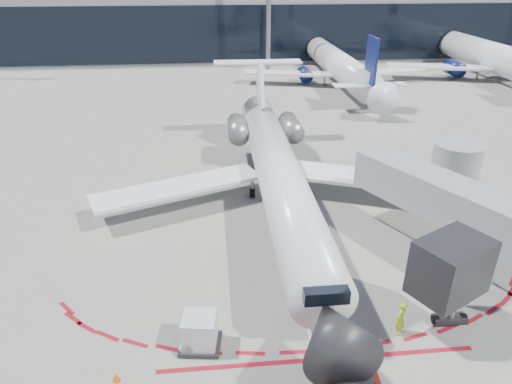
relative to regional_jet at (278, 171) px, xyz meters
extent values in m
plane|color=slate|center=(-0.20, -2.72, -2.67)|extent=(260.00, 260.00, 0.00)
cube|color=silver|center=(-0.20, -0.72, -2.66)|extent=(0.25, 40.00, 0.01)
cube|color=maroon|center=(-0.20, -14.22, -2.66)|extent=(14.00, 0.25, 0.01)
cube|color=gray|center=(-0.20, 62.28, 2.33)|extent=(150.00, 24.00, 10.00)
cube|color=black|center=(-0.20, 50.23, 2.33)|extent=(150.00, 0.20, 9.00)
cube|color=#9C9EA4|center=(8.80, -7.22, 0.93)|extent=(8.22, 12.61, 2.30)
cube|color=black|center=(5.74, -12.96, 0.93)|extent=(3.86, 3.44, 2.60)
cylinder|color=gray|center=(6.54, -12.56, -1.47)|extent=(0.36, 0.36, 2.40)
cube|color=black|center=(6.54, -12.56, -2.45)|extent=(1.60, 0.60, 0.30)
cylinder|color=#9C9EA4|center=(11.85, -1.48, -0.27)|extent=(3.20, 3.20, 4.80)
cylinder|color=black|center=(11.85, -1.48, -2.42)|extent=(4.00, 4.00, 0.50)
cylinder|color=white|center=(0.00, -1.31, -0.04)|extent=(3.02, 24.61, 3.02)
cone|color=black|center=(0.00, -15.18, -0.04)|extent=(3.02, 3.13, 3.02)
cone|color=white|center=(0.00, 13.01, -0.04)|extent=(3.02, 4.03, 3.02)
cube|color=black|center=(0.00, -13.39, 0.58)|extent=(1.90, 1.57, 0.62)
cube|color=white|center=(-6.94, 0.37, -1.04)|extent=(11.98, 7.10, 0.35)
cube|color=white|center=(6.94, 0.37, -1.04)|extent=(11.98, 7.10, 0.35)
cube|color=white|center=(0.00, 11.89, 2.65)|extent=(0.28, 5.25, 5.34)
cube|color=white|center=(0.00, 14.24, 4.66)|extent=(8.05, 1.79, 0.18)
cylinder|color=slate|center=(-2.29, 8.53, 0.24)|extent=(1.68, 3.80, 1.68)
cylinder|color=slate|center=(2.29, 8.53, 0.24)|extent=(1.68, 3.80, 1.68)
cylinder|color=black|center=(0.00, -11.60, -2.35)|extent=(0.25, 0.63, 0.63)
cylinder|color=black|center=(-1.68, 1.48, -2.31)|extent=(0.34, 0.72, 0.72)
cylinder|color=black|center=(1.68, 1.48, -2.31)|extent=(0.34, 0.72, 0.72)
cylinder|color=gray|center=(0.00, -11.60, -2.05)|extent=(0.20, 0.20, 1.23)
cylinder|color=gray|center=(0.66, -14.45, -2.28)|extent=(0.29, 2.88, 0.11)
cylinder|color=black|center=(-0.46, -15.60, -2.31)|extent=(0.35, 0.73, 0.71)
cylinder|color=black|center=(1.64, -15.73, -2.31)|extent=(0.35, 0.73, 0.71)
imported|color=#C3EE19|center=(3.85, -13.02, -1.78)|extent=(0.76, 0.75, 1.77)
cube|color=black|center=(-5.31, -12.95, -2.50)|extent=(2.00, 1.77, 0.20)
cube|color=silver|center=(-5.31, -12.95, -1.69)|extent=(1.62, 1.54, 1.45)
cylinder|color=black|center=(-6.11, -13.44, -2.58)|extent=(0.11, 0.19, 0.18)
cylinder|color=black|center=(-4.67, -13.63, -2.58)|extent=(0.11, 0.19, 0.18)
cylinder|color=black|center=(-5.96, -12.27, -2.58)|extent=(0.11, 0.19, 0.18)
cylinder|color=black|center=(-4.52, -12.47, -2.58)|extent=(0.11, 0.19, 0.18)
cone|color=#F04B05|center=(-8.76, -14.52, -2.45)|extent=(0.31, 0.31, 0.43)
camera|label=1|loc=(-4.31, -28.36, 12.80)|focal=32.00mm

